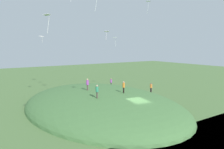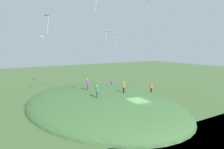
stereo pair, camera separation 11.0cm
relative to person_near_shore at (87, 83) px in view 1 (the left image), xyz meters
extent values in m
plane|color=#4C6C3A|center=(-8.32, -3.43, -3.80)|extent=(160.00, 160.00, 0.00)
ellipsoid|color=#436E3B|center=(-0.93, -1.86, -3.80)|extent=(31.54, 22.44, 5.33)
cube|color=brown|center=(0.00, 0.00, -0.74)|extent=(0.23, 0.16, 0.88)
cylinder|color=purple|center=(0.00, 0.00, 0.06)|extent=(0.46, 0.46, 0.70)
sphere|color=tan|center=(0.00, 0.00, 0.54)|extent=(0.27, 0.27, 0.27)
cube|color=#333832|center=(8.70, -10.06, -2.57)|extent=(0.24, 0.20, 0.85)
cylinder|color=purple|center=(8.70, -10.06, -1.81)|extent=(0.52, 0.52, 0.67)
sphere|color=#A2725A|center=(8.70, -10.06, -1.34)|extent=(0.25, 0.25, 0.25)
cube|color=black|center=(-2.84, -10.91, -1.87)|extent=(0.23, 0.13, 0.78)
cylinder|color=orange|center=(-2.84, -10.91, -1.18)|extent=(0.43, 0.43, 0.62)
sphere|color=brown|center=(-2.84, -10.91, -0.75)|extent=(0.23, 0.23, 0.23)
cube|color=black|center=(-4.49, -3.76, -0.82)|extent=(0.21, 0.12, 0.85)
cylinder|color=orange|center=(-4.49, -3.76, -0.06)|extent=(0.38, 0.38, 0.67)
sphere|color=tan|center=(-4.49, -3.76, 0.40)|extent=(0.25, 0.25, 0.25)
cube|color=#554D42|center=(-4.87, 1.00, -0.87)|extent=(0.25, 0.18, 0.89)
cylinder|color=#2E8562|center=(-4.87, 1.00, -0.07)|extent=(0.50, 0.50, 0.70)
sphere|color=tan|center=(-4.87, 1.00, 0.41)|extent=(0.27, 0.27, 0.27)
cube|color=white|center=(1.43, -6.17, 7.21)|extent=(1.27, 1.18, 0.03)
cylinder|color=white|center=(1.44, -6.25, 6.27)|extent=(0.04, 0.04, 1.36)
cylinder|color=white|center=(-4.77, 0.95, 11.14)|extent=(0.25, 0.29, 1.90)
cube|color=white|center=(-0.74, -11.75, 13.56)|extent=(0.91, 0.91, 0.04)
cylinder|color=white|center=(-0.80, -11.65, 12.41)|extent=(0.32, 0.16, 1.91)
cube|color=silver|center=(-2.32, -2.16, 7.90)|extent=(0.75, 0.85, 0.11)
cylinder|color=silver|center=(-2.58, -1.90, 7.18)|extent=(0.10, 0.18, 1.09)
cube|color=white|center=(8.44, 4.56, 7.43)|extent=(0.97, 1.03, 0.17)
cylinder|color=white|center=(8.16, 4.50, 6.78)|extent=(0.16, 0.05, 0.86)
cube|color=white|center=(-9.61, 8.82, 8.61)|extent=(0.88, 0.84, 0.10)
cylinder|color=white|center=(-9.83, 8.81, 7.67)|extent=(0.05, 0.26, 1.51)
camera|label=1|loc=(-29.81, 14.87, 5.76)|focal=34.29mm
camera|label=2|loc=(-29.87, 14.78, 5.76)|focal=34.29mm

